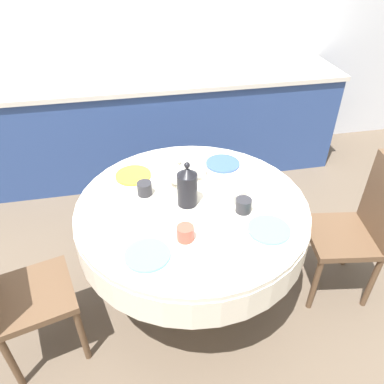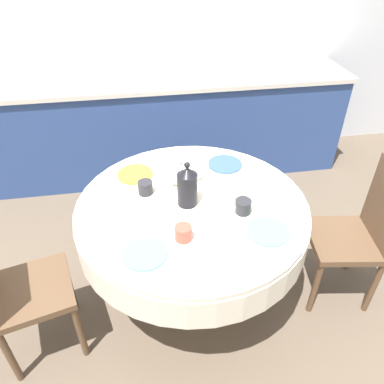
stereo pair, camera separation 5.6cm
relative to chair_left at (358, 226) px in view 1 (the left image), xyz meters
name	(u,v)px [view 1 (the left image)]	position (x,y,z in m)	size (l,w,h in m)	color
ground_plane	(192,288)	(-0.98, 0.15, -0.52)	(12.00, 12.00, 0.00)	brown
wall_back	(149,19)	(-0.98, 2.01, 0.78)	(7.00, 0.05, 2.60)	silver
kitchen_counter	(160,125)	(-0.98, 1.68, -0.06)	(3.24, 0.64, 0.91)	#2D4784
dining_table	(192,220)	(-0.98, 0.15, 0.08)	(1.30, 1.30, 0.73)	olive
chair_left	(358,226)	(0.00, 0.00, 0.00)	(0.46, 0.46, 0.94)	brown
chair_right	(12,291)	(-1.95, -0.10, 0.00)	(0.49, 0.49, 0.94)	brown
plate_near_left	(147,255)	(-1.27, -0.20, 0.22)	(0.22, 0.22, 0.01)	#60BCB7
cup_near_left	(185,233)	(-1.07, -0.12, 0.25)	(0.09, 0.09, 0.08)	#CC4C3D
plate_near_right	(269,230)	(-0.64, -0.15, 0.22)	(0.22, 0.22, 0.01)	#60BCB7
cup_near_right	(244,205)	(-0.72, 0.03, 0.25)	(0.09, 0.09, 0.08)	#28282D
plate_far_left	(133,175)	(-1.28, 0.48, 0.22)	(0.22, 0.22, 0.01)	yellow
cup_far_left	(145,189)	(-1.23, 0.29, 0.25)	(0.09, 0.09, 0.08)	#28282D
plate_far_right	(223,164)	(-0.71, 0.51, 0.22)	(0.22, 0.22, 0.01)	#3856AD
cup_far_right	(199,170)	(-0.89, 0.42, 0.25)	(0.09, 0.09, 0.08)	white
coffee_carafe	(187,186)	(-1.01, 0.16, 0.32)	(0.11, 0.11, 0.27)	black
teapot	(180,174)	(-1.02, 0.34, 0.29)	(0.19, 0.14, 0.18)	silver
fruit_bowl	(228,191)	(-0.77, 0.18, 0.24)	(0.19, 0.19, 0.06)	silver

